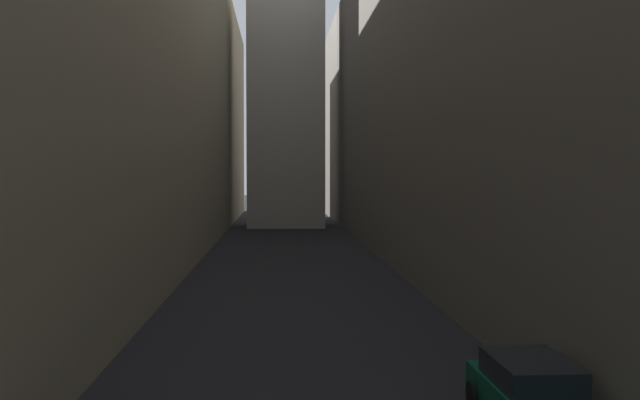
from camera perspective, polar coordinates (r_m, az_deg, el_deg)
ground_plane at (r=46.19m, az=-2.35°, el=-4.46°), size 264.00×264.00×0.00m
building_block_left at (r=49.29m, az=-15.04°, el=9.46°), size 10.26×108.00×23.30m
building_block_right at (r=50.00m, az=11.94°, el=8.99°), size 13.49×108.00×22.62m
parked_car_right_third at (r=15.90m, az=16.49°, el=-14.47°), size 1.87×4.43×1.44m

